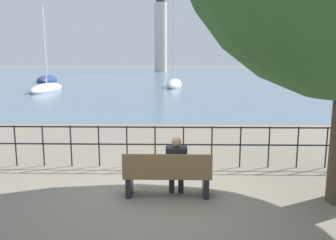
{
  "coord_description": "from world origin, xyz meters",
  "views": [
    {
      "loc": [
        0.16,
        -6.15,
        2.56
      ],
      "look_at": [
        0.0,
        0.5,
        1.43
      ],
      "focal_mm": 35.0,
      "sensor_mm": 36.0,
      "label": 1
    }
  ],
  "objects_px": {
    "seated_person_left": "(176,163)",
    "sailboat_1": "(47,80)",
    "park_bench": "(167,176)",
    "sailboat_2": "(47,88)",
    "sailboat_0": "(174,84)",
    "harbor_lighthouse": "(161,33)"
  },
  "relations": [
    {
      "from": "seated_person_left",
      "to": "sailboat_1",
      "type": "relative_size",
      "value": 0.11
    },
    {
      "from": "park_bench",
      "to": "sailboat_2",
      "type": "xyz_separation_m",
      "value": [
        -12.45,
        25.64,
        -0.16
      ]
    },
    {
      "from": "sailboat_1",
      "to": "seated_person_left",
      "type": "bearing_deg",
      "value": -72.36
    },
    {
      "from": "park_bench",
      "to": "sailboat_0",
      "type": "xyz_separation_m",
      "value": [
        -0.02,
        31.8,
        -0.08
      ]
    },
    {
      "from": "park_bench",
      "to": "sailboat_1",
      "type": "xyz_separation_m",
      "value": [
        -19.01,
        42.61,
        -0.1
      ]
    },
    {
      "from": "park_bench",
      "to": "seated_person_left",
      "type": "height_order",
      "value": "seated_person_left"
    },
    {
      "from": "park_bench",
      "to": "sailboat_2",
      "type": "distance_m",
      "value": 28.5
    },
    {
      "from": "seated_person_left",
      "to": "sailboat_2",
      "type": "height_order",
      "value": "sailboat_2"
    },
    {
      "from": "park_bench",
      "to": "harbor_lighthouse",
      "type": "height_order",
      "value": "harbor_lighthouse"
    },
    {
      "from": "seated_person_left",
      "to": "sailboat_2",
      "type": "xyz_separation_m",
      "value": [
        -12.62,
        25.56,
        -0.39
      ]
    },
    {
      "from": "park_bench",
      "to": "sailboat_0",
      "type": "distance_m",
      "value": 31.8
    },
    {
      "from": "park_bench",
      "to": "seated_person_left",
      "type": "xyz_separation_m",
      "value": [
        0.18,
        0.08,
        0.23
      ]
    },
    {
      "from": "seated_person_left",
      "to": "park_bench",
      "type": "bearing_deg",
      "value": -156.26
    },
    {
      "from": "sailboat_0",
      "to": "sailboat_1",
      "type": "bearing_deg",
      "value": 156.77
    },
    {
      "from": "park_bench",
      "to": "harbor_lighthouse",
      "type": "bearing_deg",
      "value": 92.65
    },
    {
      "from": "seated_person_left",
      "to": "sailboat_1",
      "type": "bearing_deg",
      "value": 114.28
    },
    {
      "from": "sailboat_2",
      "to": "park_bench",
      "type": "bearing_deg",
      "value": -65.61
    },
    {
      "from": "park_bench",
      "to": "sailboat_0",
      "type": "relative_size",
      "value": 0.14
    },
    {
      "from": "sailboat_0",
      "to": "harbor_lighthouse",
      "type": "height_order",
      "value": "harbor_lighthouse"
    },
    {
      "from": "seated_person_left",
      "to": "sailboat_2",
      "type": "distance_m",
      "value": 28.51
    },
    {
      "from": "park_bench",
      "to": "seated_person_left",
      "type": "bearing_deg",
      "value": 23.74
    },
    {
      "from": "sailboat_0",
      "to": "sailboat_2",
      "type": "xyz_separation_m",
      "value": [
        -12.42,
        -6.16,
        -0.08
      ]
    }
  ]
}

